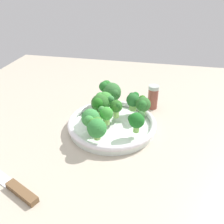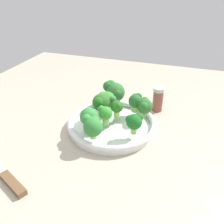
# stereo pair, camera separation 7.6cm
# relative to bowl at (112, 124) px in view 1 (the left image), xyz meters

# --- Properties ---
(ground_plane) EXTENTS (1.30, 1.30, 0.03)m
(ground_plane) POSITION_rel_bowl_xyz_m (0.03, 0.04, -0.03)
(ground_plane) COLOR #B7AB96
(bowl) EXTENTS (0.29, 0.29, 0.03)m
(bowl) POSITION_rel_bowl_xyz_m (0.00, 0.00, 0.00)
(bowl) COLOR white
(bowl) RESTS_ON ground_plane
(broccoli_floret_0) EXTENTS (0.07, 0.06, 0.07)m
(broccoli_floret_0) POSITION_rel_bowl_xyz_m (0.02, 0.04, 0.06)
(broccoli_floret_0) COLOR #9FD065
(broccoli_floret_0) RESTS_ON bowl
(broccoli_floret_1) EXTENTS (0.05, 0.05, 0.06)m
(broccoli_floret_1) POSITION_rel_bowl_xyz_m (0.08, -0.06, 0.05)
(broccoli_floret_1) COLOR #93CB65
(broccoli_floret_1) RESTS_ON bowl
(broccoli_floret_2) EXTENTS (0.04, 0.05, 0.06)m
(broccoli_floret_2) POSITION_rel_bowl_xyz_m (-0.02, 0.02, 0.05)
(broccoli_floret_2) COLOR #8DC359
(broccoli_floret_2) RESTS_ON bowl
(broccoli_floret_3) EXTENTS (0.07, 0.08, 0.08)m
(broccoli_floret_3) POSITION_rel_bowl_xyz_m (0.11, 0.03, 0.07)
(broccoli_floret_3) COLOR #92DB62
(broccoli_floret_3) RESTS_ON bowl
(broccoli_floret_4) EXTENTS (0.05, 0.05, 0.06)m
(broccoli_floret_4) POSITION_rel_bowl_xyz_m (-0.05, -0.08, 0.06)
(broccoli_floret_4) COLOR #96D564
(broccoli_floret_4) RESTS_ON bowl
(broccoli_floret_5) EXTENTS (0.04, 0.04, 0.06)m
(broccoli_floret_5) POSITION_rel_bowl_xyz_m (0.02, -0.01, 0.05)
(broccoli_floret_5) COLOR #9ED067
(broccoli_floret_5) RESTS_ON bowl
(broccoli_floret_6) EXTENTS (0.06, 0.05, 0.06)m
(broccoli_floret_6) POSITION_rel_bowl_xyz_m (0.06, -0.09, 0.05)
(broccoli_floret_6) COLOR #85C160
(broccoli_floret_6) RESTS_ON bowl
(broccoli_floret_7) EXTENTS (0.06, 0.06, 0.06)m
(broccoli_floret_7) POSITION_rel_bowl_xyz_m (-0.10, 0.02, 0.05)
(broccoli_floret_7) COLOR #9DCC65
(broccoli_floret_7) RESTS_ON bowl
(broccoli_floret_8) EXTENTS (0.06, 0.07, 0.06)m
(broccoli_floret_8) POSITION_rel_bowl_xyz_m (0.06, 0.04, 0.05)
(broccoli_floret_8) COLOR #89C765
(broccoli_floret_8) RESTS_ON bowl
(broccoli_floret_9) EXTENTS (0.06, 0.06, 0.07)m
(broccoli_floret_9) POSITION_rel_bowl_xyz_m (-0.07, 0.05, 0.05)
(broccoli_floret_9) COLOR #89C55E
(broccoli_floret_9) RESTS_ON bowl
(knife) EXTENTS (0.13, 0.25, 0.01)m
(knife) POSITION_rel_bowl_xyz_m (-0.29, 0.19, -0.01)
(knife) COLOR silver
(knife) RESTS_ON ground_plane
(pepper_shaker) EXTENTS (0.04, 0.04, 0.09)m
(pepper_shaker) POSITION_rel_bowl_xyz_m (0.17, -0.12, 0.03)
(pepper_shaker) COLOR brown
(pepper_shaker) RESTS_ON ground_plane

